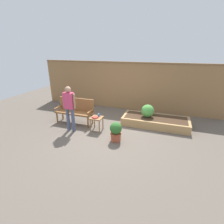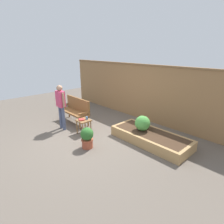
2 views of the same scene
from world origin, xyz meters
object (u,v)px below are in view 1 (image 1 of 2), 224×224
at_px(side_table, 97,120).
at_px(person_by_bench, 69,105).
at_px(garden_bench, 75,109).
at_px(cup_on_table, 99,115).
at_px(shrub_near_bench, 148,111).
at_px(potted_boxwood, 116,131).
at_px(book_on_table, 95,117).

xyz_separation_m(side_table, person_by_bench, (-0.82, -0.33, 0.54)).
relative_size(garden_bench, cup_on_table, 12.90).
bearing_deg(shrub_near_bench, potted_boxwood, -114.98).
relative_size(book_on_table, shrub_near_bench, 0.38).
height_order(side_table, cup_on_table, cup_on_table).
distance_m(garden_bench, book_on_table, 1.11).
bearing_deg(side_table, book_on_table, -113.15).
height_order(garden_bench, side_table, garden_bench).
xyz_separation_m(garden_bench, book_on_table, (1.03, -0.43, -0.05)).
bearing_deg(book_on_table, potted_boxwood, -5.77).
xyz_separation_m(cup_on_table, shrub_near_bench, (1.54, 0.98, 0.00)).
distance_m(potted_boxwood, shrub_near_bench, 1.73).
bearing_deg(potted_boxwood, book_on_table, 154.26).
bearing_deg(person_by_bench, book_on_table, 19.09).
distance_m(cup_on_table, shrub_near_bench, 1.82).
height_order(garden_bench, shrub_near_bench, garden_bench).
distance_m(cup_on_table, person_by_bench, 1.05).
height_order(side_table, person_by_bench, person_by_bench).
height_order(side_table, book_on_table, book_on_table).
distance_m(book_on_table, person_by_bench, 0.95).
distance_m(garden_bench, side_table, 1.12).
bearing_deg(cup_on_table, book_on_table, -112.77).
bearing_deg(person_by_bench, potted_boxwood, -5.05).
bearing_deg(person_by_bench, cup_on_table, 26.78).
bearing_deg(garden_bench, cup_on_table, -13.74).
relative_size(cup_on_table, potted_boxwood, 0.18).
bearing_deg(person_by_bench, side_table, 22.00).
bearing_deg(garden_bench, person_by_bench, -71.78).
relative_size(cup_on_table, person_by_bench, 0.07).
bearing_deg(cup_on_table, shrub_near_bench, 32.40).
xyz_separation_m(garden_bench, shrub_near_bench, (2.63, 0.71, -0.01)).
bearing_deg(garden_bench, side_table, -19.49).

